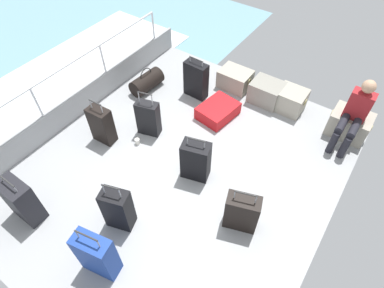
% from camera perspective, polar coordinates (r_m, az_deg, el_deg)
% --- Properties ---
extents(ground_plane, '(4.40, 5.20, 0.06)m').
position_cam_1_polar(ground_plane, '(4.97, -1.97, -4.29)').
color(ground_plane, '#939699').
extents(gunwale_port, '(0.06, 5.20, 0.45)m').
position_cam_1_polar(gunwale_port, '(5.95, -19.34, 7.02)').
color(gunwale_port, '#939699').
rests_on(gunwale_port, ground_plane).
extents(railing_port, '(0.04, 4.20, 1.02)m').
position_cam_1_polar(railing_port, '(5.62, -20.79, 11.22)').
color(railing_port, silver).
rests_on(railing_port, ground_plane).
extents(sea_wake, '(12.00, 12.00, 0.01)m').
position_cam_1_polar(sea_wake, '(7.31, -25.62, 7.62)').
color(sea_wake, '#6B99A8').
rests_on(sea_wake, ground_plane).
extents(cargo_crate_0, '(0.62, 0.45, 0.35)m').
position_cam_1_polar(cargo_crate_0, '(6.26, 7.70, 11.45)').
color(cargo_crate_0, '#9E9989').
rests_on(cargo_crate_0, ground_plane).
extents(cargo_crate_1, '(0.59, 0.46, 0.40)m').
position_cam_1_polar(cargo_crate_1, '(6.02, 13.13, 9.01)').
color(cargo_crate_1, gray).
rests_on(cargo_crate_1, ground_plane).
extents(cargo_crate_2, '(0.53, 0.45, 0.40)m').
position_cam_1_polar(cargo_crate_2, '(5.96, 17.17, 7.48)').
color(cargo_crate_2, '#9E9989').
rests_on(cargo_crate_2, ground_plane).
extents(cargo_crate_3, '(0.65, 0.47, 0.42)m').
position_cam_1_polar(cargo_crate_3, '(5.85, 26.27, 3.22)').
color(cargo_crate_3, '#9E9989').
rests_on(cargo_crate_3, ground_plane).
extents(passenger_seated, '(0.34, 0.66, 1.12)m').
position_cam_1_polar(passenger_seated, '(5.47, 27.09, 4.89)').
color(passenger_seated, maroon).
rests_on(passenger_seated, ground_plane).
extents(suitcase_0, '(0.45, 0.27, 0.80)m').
position_cam_1_polar(suitcase_0, '(4.75, -28.16, -8.90)').
color(suitcase_0, black).
rests_on(suitcase_0, ground_plane).
extents(suitcase_1, '(0.46, 0.35, 0.79)m').
position_cam_1_polar(suitcase_1, '(4.59, 0.67, -2.97)').
color(suitcase_1, black).
rests_on(suitcase_1, ground_plane).
extents(suitcase_2, '(0.40, 0.32, 0.86)m').
position_cam_1_polar(suitcase_2, '(4.25, -13.10, -11.26)').
color(suitcase_2, black).
rests_on(suitcase_2, ground_plane).
extents(suitcase_3, '(0.48, 0.35, 0.74)m').
position_cam_1_polar(suitcase_3, '(4.22, 8.86, -11.95)').
color(suitcase_3, black).
rests_on(suitcase_3, ground_plane).
extents(suitcase_4, '(0.61, 0.74, 0.23)m').
position_cam_1_polar(suitcase_4, '(5.64, 4.63, 5.94)').
color(suitcase_4, red).
rests_on(suitcase_4, ground_plane).
extents(suitcase_5, '(0.48, 0.30, 0.87)m').
position_cam_1_polar(suitcase_5, '(4.02, -16.63, -18.46)').
color(suitcase_5, navy).
rests_on(suitcase_5, ground_plane).
extents(suitcase_6, '(0.44, 0.22, 0.79)m').
position_cam_1_polar(suitcase_6, '(5.91, 0.72, 11.41)').
color(suitcase_6, black).
rests_on(suitcase_6, ground_plane).
extents(suitcase_7, '(0.38, 0.23, 0.81)m').
position_cam_1_polar(suitcase_7, '(5.27, -15.82, 3.28)').
color(suitcase_7, black).
rests_on(suitcase_7, ground_plane).
extents(suitcase_8, '(0.40, 0.28, 0.84)m').
position_cam_1_polar(suitcase_8, '(5.24, -7.82, 4.59)').
color(suitcase_8, black).
rests_on(suitcase_8, ground_plane).
extents(duffel_bag, '(0.37, 0.67, 0.46)m').
position_cam_1_polar(duffel_bag, '(6.22, -8.08, 10.93)').
color(duffel_bag, black).
rests_on(duffel_bag, ground_plane).
extents(paper_cup, '(0.08, 0.08, 0.10)m').
position_cam_1_polar(paper_cup, '(5.28, -9.74, 0.46)').
color(paper_cup, white).
rests_on(paper_cup, ground_plane).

